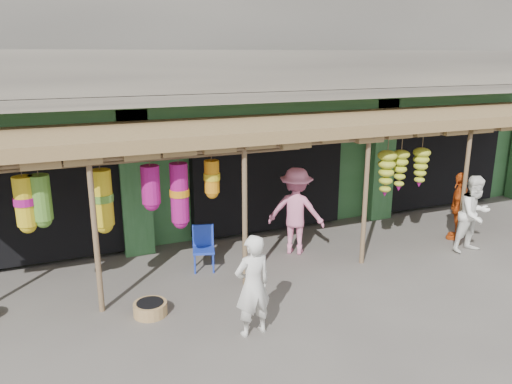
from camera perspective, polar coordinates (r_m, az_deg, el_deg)
name	(u,v)px	position (r m, az deg, el deg)	size (l,w,h in m)	color
ground	(313,267)	(9.94, 6.48, -8.49)	(80.00, 80.00, 0.00)	#514C47
building	(227,79)	(13.55, -3.35, 12.72)	(16.40, 6.80, 7.00)	gray
awning	(290,131)	(9.83, 3.89, 6.94)	(14.00, 2.70, 2.79)	brown
blue_chair	(203,245)	(9.70, -6.04, -6.05)	(0.50, 0.51, 0.86)	#1C37B6
basket_mid	(150,309)	(8.35, -11.99, -12.92)	(0.54, 0.54, 0.21)	#9E6D47
person_front	(253,286)	(7.37, -0.38, -10.66)	(0.57, 0.37, 1.56)	silver
person_right	(474,214)	(11.30, 23.68, -2.34)	(0.79, 0.62, 1.63)	white
person_vendor	(459,206)	(11.96, 22.16, -1.49)	(0.90, 0.37, 1.53)	#C44912
person_shopper	(296,211)	(10.30, 4.59, -2.17)	(1.17, 0.67, 1.82)	pink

